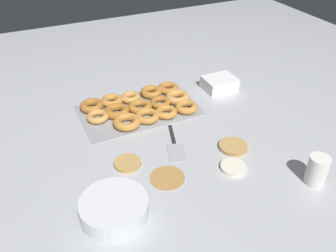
# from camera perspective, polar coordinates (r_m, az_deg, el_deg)

# --- Properties ---
(ground_plane) EXTENTS (3.00, 3.00, 0.00)m
(ground_plane) POSITION_cam_1_polar(r_m,az_deg,el_deg) (1.31, 3.00, -2.89)
(ground_plane) COLOR #B2B5BA
(pancake_0) EXTENTS (0.09, 0.09, 0.01)m
(pancake_0) POSITION_cam_1_polar(r_m,az_deg,el_deg) (1.22, 10.43, -6.49)
(pancake_0) COLOR silver
(pancake_0) RESTS_ON ground_plane
(pancake_1) EXTENTS (0.09, 0.09, 0.01)m
(pancake_1) POSITION_cam_1_polar(r_m,az_deg,el_deg) (1.23, -6.49, -5.96)
(pancake_1) COLOR tan
(pancake_1) RESTS_ON ground_plane
(pancake_2) EXTENTS (0.10, 0.10, 0.01)m
(pancake_2) POSITION_cam_1_polar(r_m,az_deg,el_deg) (1.31, 10.40, -3.26)
(pancake_2) COLOR tan
(pancake_2) RESTS_ON ground_plane
(pancake_3) EXTENTS (0.11, 0.11, 0.01)m
(pancake_3) POSITION_cam_1_polar(r_m,az_deg,el_deg) (1.17, -0.09, -8.23)
(pancake_3) COLOR #B27F42
(pancake_3) RESTS_ON ground_plane
(donut_tray) EXTENTS (0.49, 0.29, 0.04)m
(donut_tray) POSITION_cam_1_polar(r_m,az_deg,el_deg) (1.50, -4.34, 3.20)
(donut_tray) COLOR #93969B
(donut_tray) RESTS_ON ground_plane
(batter_bowl) EXTENTS (0.20, 0.20, 0.06)m
(batter_bowl) POSITION_cam_1_polar(r_m,az_deg,el_deg) (1.05, -8.63, -12.94)
(batter_bowl) COLOR white
(batter_bowl) RESTS_ON ground_plane
(container_stack) EXTENTS (0.14, 0.11, 0.06)m
(container_stack) POSITION_cam_1_polar(r_m,az_deg,el_deg) (1.66, 8.24, 6.78)
(container_stack) COLOR white
(container_stack) RESTS_ON ground_plane
(paper_cup) EXTENTS (0.06, 0.06, 0.10)m
(paper_cup) POSITION_cam_1_polar(r_m,az_deg,el_deg) (1.22, 22.81, -6.55)
(paper_cup) COLOR white
(paper_cup) RESTS_ON ground_plane
(spatula) EXTENTS (0.10, 0.22, 0.01)m
(spatula) POSITION_cam_1_polar(r_m,az_deg,el_deg) (1.29, 1.20, -3.57)
(spatula) COLOR black
(spatula) RESTS_ON ground_plane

